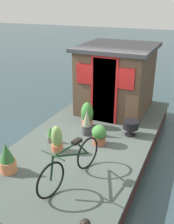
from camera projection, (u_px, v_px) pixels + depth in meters
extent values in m
plane|color=#2D4247|center=(90.00, 152.00, 6.35)|extent=(60.00, 60.00, 0.00)
cube|color=#424C47|center=(90.00, 137.00, 6.18)|extent=(5.91, 2.84, 0.06)
cube|color=#381E19|center=(90.00, 145.00, 6.27)|extent=(5.79, 2.78, 0.41)
cube|color=#4C3828|center=(116.00, 80.00, 7.36)|extent=(1.98, 1.81, 1.76)
cube|color=#28282B|center=(118.00, 47.00, 6.99)|extent=(2.18, 2.01, 0.10)
cube|color=#19334C|center=(104.00, 92.00, 6.53)|extent=(0.04, 0.60, 1.70)
cube|color=maroon|center=(104.00, 90.00, 6.51)|extent=(0.03, 0.72, 1.80)
cube|color=maroon|center=(126.00, 79.00, 6.17)|extent=(0.03, 0.44, 0.52)
cube|color=maroon|center=(84.00, 74.00, 6.58)|extent=(0.03, 0.44, 0.52)
torus|color=black|center=(51.00, 180.00, 4.15)|extent=(0.63, 0.17, 0.64)
torus|color=black|center=(88.00, 153.00, 4.88)|extent=(0.63, 0.17, 0.64)
cylinder|color=black|center=(72.00, 155.00, 4.46)|extent=(0.92, 0.24, 0.44)
cylinder|color=black|center=(65.00, 149.00, 4.27)|extent=(0.59, 0.16, 0.06)
cylinder|color=black|center=(82.00, 148.00, 4.69)|extent=(0.35, 0.11, 0.40)
cylinder|color=black|center=(52.00, 169.00, 4.09)|extent=(0.12, 0.06, 0.41)
cube|color=black|center=(77.00, 141.00, 4.48)|extent=(0.22, 0.14, 0.06)
cylinder|color=black|center=(53.00, 155.00, 4.03)|extent=(0.13, 0.49, 0.02)
cylinder|color=#C6754C|center=(8.00, 166.00, 4.84)|extent=(0.31, 0.31, 0.24)
cone|color=#2D602D|center=(6.00, 152.00, 4.72)|extent=(0.28, 0.28, 0.36)
cylinder|color=#935138|center=(99.00, 140.00, 5.78)|extent=(0.29, 0.29, 0.18)
sphere|color=#387533|center=(99.00, 132.00, 5.70)|extent=(0.33, 0.33, 0.33)
cylinder|color=#38383D|center=(87.00, 130.00, 6.19)|extent=(0.23, 0.23, 0.24)
cone|color=gray|center=(87.00, 117.00, 6.06)|extent=(0.21, 0.21, 0.42)
cylinder|color=slate|center=(51.00, 139.00, 5.88)|extent=(0.18, 0.18, 0.15)
cone|color=#387533|center=(50.00, 131.00, 5.80)|extent=(0.16, 0.16, 0.22)
cylinder|color=#B2603D|center=(57.00, 147.00, 5.54)|extent=(0.25, 0.25, 0.15)
ellipsoid|color=#70934C|center=(57.00, 137.00, 5.44)|extent=(0.24, 0.24, 0.51)
cylinder|color=#B2603D|center=(87.00, 123.00, 6.60)|extent=(0.28, 0.28, 0.18)
ellipsoid|color=#387533|center=(87.00, 113.00, 6.49)|extent=(0.31, 0.31, 0.55)
cylinder|color=black|center=(131.00, 125.00, 6.10)|extent=(0.38, 0.38, 0.19)
cylinder|color=black|center=(130.00, 132.00, 6.17)|extent=(0.04, 0.04, 0.18)
cylinder|color=black|center=(130.00, 134.00, 6.20)|extent=(0.26, 0.26, 0.02)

